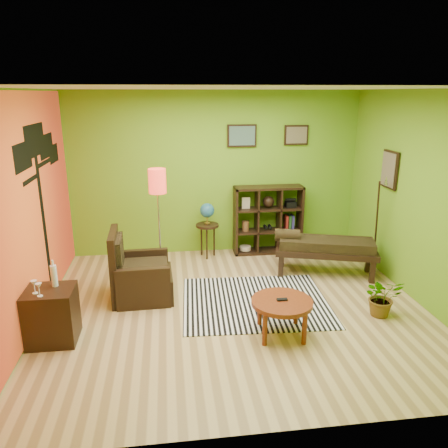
{
  "coord_description": "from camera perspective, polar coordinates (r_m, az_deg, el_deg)",
  "views": [
    {
      "loc": [
        -0.84,
        -5.19,
        2.75
      ],
      "look_at": [
        -0.1,
        0.4,
        1.05
      ],
      "focal_mm": 35.0,
      "sensor_mm": 36.0,
      "label": 1
    }
  ],
  "objects": [
    {
      "name": "ground",
      "position": [
        5.93,
        1.47,
        -10.85
      ],
      "size": [
        5.0,
        5.0,
        0.0
      ],
      "primitive_type": "plane",
      "color": "tan",
      "rests_on": "ground"
    },
    {
      "name": "room_shell",
      "position": [
        5.34,
        0.6,
        6.53
      ],
      "size": [
        5.04,
        4.54,
        2.82
      ],
      "color": "#68A31D",
      "rests_on": "ground"
    },
    {
      "name": "zebra_rug",
      "position": [
        6.09,
        4.1,
        -10.07
      ],
      "size": [
        2.04,
        1.76,
        0.01
      ],
      "primitive_type": "cube",
      "rotation": [
        0.0,
        0.0,
        -0.05
      ],
      "color": "white",
      "rests_on": "ground"
    },
    {
      "name": "coffee_table",
      "position": [
        5.21,
        7.56,
        -10.45
      ],
      "size": [
        0.72,
        0.72,
        0.46
      ],
      "color": "maroon",
      "rests_on": "ground"
    },
    {
      "name": "armchair",
      "position": [
        6.2,
        -11.12,
        -6.86
      ],
      "size": [
        0.83,
        0.84,
        0.98
      ],
      "color": "black",
      "rests_on": "ground"
    },
    {
      "name": "side_cabinet",
      "position": [
        5.44,
        -21.58,
        -10.99
      ],
      "size": [
        0.54,
        0.49,
        0.95
      ],
      "color": "black",
      "rests_on": "ground"
    },
    {
      "name": "floor_lamp",
      "position": [
        6.31,
        -8.65,
        4.2
      ],
      "size": [
        0.26,
        0.26,
        1.73
      ],
      "color": "silver",
      "rests_on": "ground"
    },
    {
      "name": "globe_table",
      "position": [
        7.44,
        -2.21,
        0.97
      ],
      "size": [
        0.39,
        0.39,
        0.96
      ],
      "color": "black",
      "rests_on": "ground"
    },
    {
      "name": "cube_shelf",
      "position": [
        7.73,
        5.85,
        0.55
      ],
      "size": [
        1.2,
        0.35,
        1.2
      ],
      "color": "black",
      "rests_on": "ground"
    },
    {
      "name": "bench",
      "position": [
        6.96,
        12.85,
        -2.91
      ],
      "size": [
        1.63,
        0.97,
        0.71
      ],
      "color": "black",
      "rests_on": "ground"
    },
    {
      "name": "potted_plant",
      "position": [
        6.01,
        19.91,
        -9.41
      ],
      "size": [
        0.49,
        0.54,
        0.4
      ],
      "primitive_type": "imported",
      "rotation": [
        0.0,
        0.0,
        -0.06
      ],
      "color": "#26661E",
      "rests_on": "ground"
    }
  ]
}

